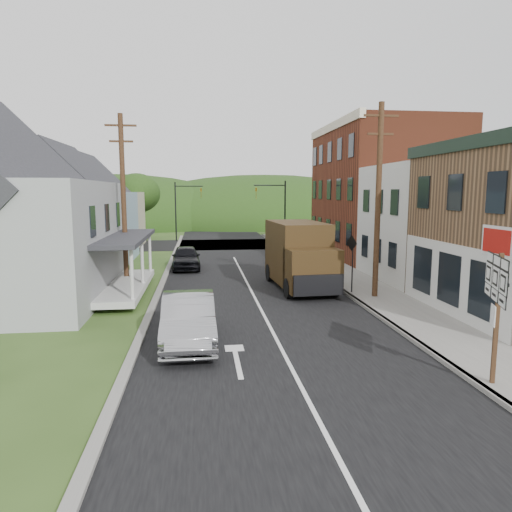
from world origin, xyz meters
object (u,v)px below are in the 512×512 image
object	(u,v)px
route_sign_cluster	(496,300)
warning_sign	(352,256)
dark_sedan	(186,258)
delivery_van	(300,255)
silver_sedan	(188,320)

from	to	relation	value
route_sign_cluster	warning_sign	bearing A→B (deg)	111.08
dark_sedan	delivery_van	world-z (taller)	delivery_van
warning_sign	silver_sedan	bearing A→B (deg)	-163.77
delivery_van	silver_sedan	bearing A→B (deg)	-127.76
silver_sedan	delivery_van	bearing A→B (deg)	54.28
dark_sedan	silver_sedan	bearing A→B (deg)	-90.12
dark_sedan	delivery_van	distance (m)	9.25
route_sign_cluster	warning_sign	distance (m)	10.82
delivery_van	warning_sign	distance (m)	2.86
silver_sedan	dark_sedan	size ratio (longest dim) A/B	1.11
warning_sign	route_sign_cluster	bearing A→B (deg)	-112.62
silver_sedan	delivery_van	distance (m)	9.89
dark_sedan	route_sign_cluster	bearing A→B (deg)	-69.06
route_sign_cluster	silver_sedan	bearing A→B (deg)	170.74
dark_sedan	warning_sign	size ratio (longest dim) A/B	1.57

